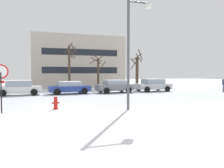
% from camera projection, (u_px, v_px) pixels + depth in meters
% --- Properties ---
extents(ground_plane, '(120.00, 120.00, 0.00)m').
position_uv_depth(ground_plane, '(55.00, 106.00, 14.77)').
color(ground_plane, white).
extents(road_surface, '(80.00, 8.95, 0.00)m').
position_uv_depth(road_surface, '(50.00, 100.00, 18.05)').
color(road_surface, silver).
rests_on(road_surface, ground).
extents(stop_sign, '(0.76, 0.13, 2.61)m').
position_uv_depth(stop_sign, '(1.00, 79.00, 12.08)').
color(stop_sign, black).
rests_on(stop_sign, ground).
extents(fire_hydrant, '(0.44, 0.30, 0.81)m').
position_uv_depth(fire_hydrant, '(56.00, 102.00, 13.57)').
color(fire_hydrant, red).
rests_on(fire_hydrant, ground).
extents(street_lamp, '(1.57, 0.36, 6.43)m').
position_uv_depth(street_lamp, '(132.00, 44.00, 13.39)').
color(street_lamp, '#4C4F54').
rests_on(street_lamp, ground).
extents(parked_car_white, '(4.25, 2.17, 1.45)m').
position_uv_depth(parked_car_white, '(19.00, 88.00, 22.17)').
color(parked_car_white, white).
rests_on(parked_car_white, ground).
extents(parked_car_blue, '(4.26, 2.28, 1.29)m').
position_uv_depth(parked_car_blue, '(69.00, 87.00, 23.67)').
color(parked_car_blue, '#283D93').
rests_on(parked_car_blue, ground).
extents(parked_car_gray, '(4.00, 2.27, 1.40)m').
position_uv_depth(parked_car_gray, '(114.00, 86.00, 25.05)').
color(parked_car_gray, slate).
rests_on(parked_car_gray, ground).
extents(parked_car_silver, '(4.24, 2.30, 1.47)m').
position_uv_depth(parked_car_silver, '(153.00, 85.00, 26.83)').
color(parked_car_silver, silver).
rests_on(parked_car_silver, ground).
extents(pedestrian_crossing, '(0.53, 0.44, 1.65)m').
position_uv_depth(pedestrian_crossing, '(224.00, 84.00, 25.69)').
color(pedestrian_crossing, '#2D334C').
rests_on(pedestrian_crossing, ground).
extents(tree_far_right, '(1.77, 1.81, 4.37)m').
position_uv_depth(tree_far_right, '(98.00, 72.00, 26.98)').
color(tree_far_right, '#423326').
rests_on(tree_far_right, ground).
extents(tree_far_left, '(1.68, 1.59, 5.14)m').
position_uv_depth(tree_far_left, '(137.00, 72.00, 29.40)').
color(tree_far_left, '#423326').
rests_on(tree_far_left, ground).
extents(tree_far_mid, '(1.53, 1.68, 5.84)m').
position_uv_depth(tree_far_mid, '(70.00, 66.00, 27.09)').
color(tree_far_mid, '#423326').
rests_on(tree_far_mid, ground).
extents(building_far_left, '(13.60, 8.13, 7.78)m').
position_uv_depth(building_far_left, '(76.00, 62.00, 36.52)').
color(building_far_left, '#B2A899').
rests_on(building_far_left, ground).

